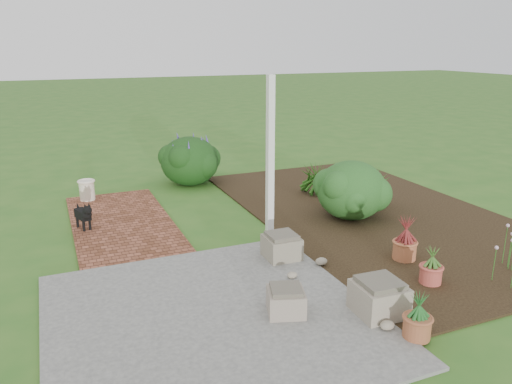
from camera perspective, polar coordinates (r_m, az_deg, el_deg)
name	(u,v)px	position (r m, az deg, el deg)	size (l,w,h in m)	color
ground	(254,245)	(7.57, -0.22, -6.05)	(80.00, 80.00, 0.00)	#2E631F
concrete_patio	(211,316)	(5.70, -5.17, -13.98)	(3.50, 3.50, 0.04)	#5A5A57
brick_path	(122,222)	(8.75, -15.10, -3.33)	(1.60, 3.50, 0.04)	brown
garden_bed	(372,213)	(9.15, 13.15, -2.35)	(4.00, 7.00, 0.03)	black
veranda_post	(270,161)	(7.39, 1.62, 3.56)	(0.10, 0.10, 2.50)	white
stone_trough_near	(379,299)	(5.79, 13.86, -11.76)	(0.51, 0.51, 0.34)	#7A6C5E
stone_trough_mid	(286,302)	(5.66, 3.44, -12.42)	(0.40, 0.40, 0.27)	gray
stone_trough_far	(282,247)	(7.00, 2.94, -6.31)	(0.46, 0.46, 0.30)	#746D5B
black_dog	(84,214)	(8.46, -19.09, -2.40)	(0.26, 0.49, 0.43)	black
cream_ceramic_urn	(87,190)	(10.05, -18.76, 0.19)	(0.28, 0.28, 0.38)	beige
evergreen_shrub	(351,189)	(8.68, 10.86, 0.39)	(1.19, 1.19, 1.01)	#133F1A
agapanthus_clump_back	(372,184)	(9.49, 13.12, 0.94)	(0.88, 0.88, 0.79)	#123812
agapanthus_clump_front	(314,176)	(10.01, 6.68, 1.79)	(0.78, 0.78, 0.69)	#13390A
terracotta_pot_bronze	(404,250)	(7.28, 16.61, -6.37)	(0.32, 0.32, 0.26)	#AE603B
terracotta_pot_small_left	(431,274)	(6.70, 19.34, -8.87)	(0.27, 0.27, 0.22)	#B5493D
terracotta_pot_small_right	(417,327)	(5.50, 17.92, -14.50)	(0.28, 0.28, 0.24)	#955232
purple_flowering_bush	(190,160)	(10.80, -7.60, 3.67)	(1.24, 1.24, 1.05)	black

